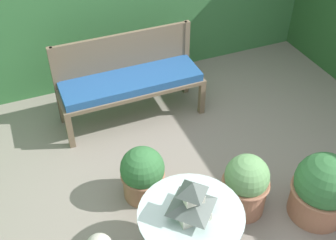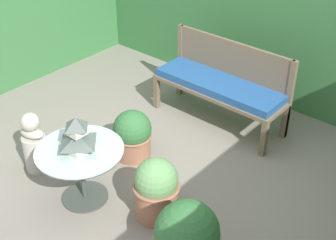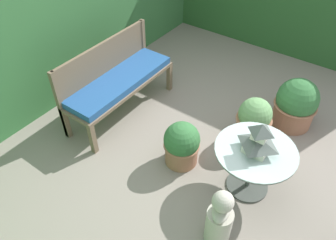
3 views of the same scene
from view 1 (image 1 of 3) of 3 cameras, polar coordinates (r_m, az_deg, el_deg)
ground at (r=3.91m, az=2.27°, el=-9.81°), size 30.00×30.00×0.00m
garden_bench at (r=4.45m, az=-5.01°, el=4.88°), size 1.52×0.50×0.52m
bench_backrest at (r=4.52m, az=-6.10°, el=8.67°), size 1.52×0.06×0.91m
patio_table at (r=3.16m, az=3.07°, el=-13.79°), size 0.77×0.77×0.55m
pagoda_birdhouse at (r=2.96m, az=3.24°, el=-10.87°), size 0.29×0.29×0.32m
potted_plant_table_far at (r=3.71m, az=-3.45°, el=-7.31°), size 0.39×0.39×0.52m
potted_plant_bench_left at (r=3.76m, az=20.15°, el=-8.75°), size 0.51×0.51×0.63m
potted_plant_bench_right at (r=3.64m, az=10.45°, el=-8.65°), size 0.41×0.41×0.59m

